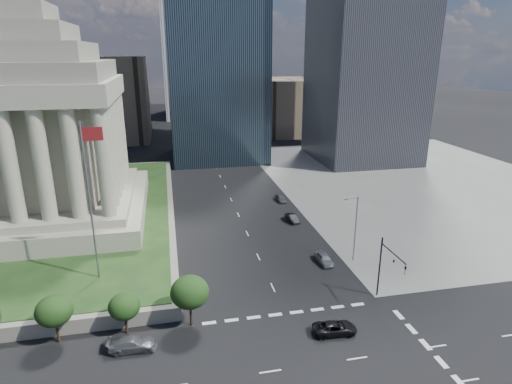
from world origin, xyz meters
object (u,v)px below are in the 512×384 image
object	(u,v)px
street_lamp_north	(355,225)
suv_grey	(133,344)
flagpole	(90,194)
parked_sedan_near	(324,259)
war_memorial	(27,104)
parked_sedan_mid	(292,218)
parked_sedan_far	(281,198)
traffic_signal_ne	(388,265)
pickup_truck	(335,328)

from	to	relation	value
street_lamp_north	suv_grey	distance (m)	33.95
flagpole	suv_grey	bearing A→B (deg)	-70.42
flagpole	parked_sedan_near	world-z (taller)	flagpole
war_memorial	suv_grey	distance (m)	45.60
street_lamp_north	parked_sedan_mid	size ratio (longest dim) A/B	2.47
war_memorial	suv_grey	size ratio (longest dim) A/B	7.93
flagpole	parked_sedan_far	size ratio (longest dim) A/B	5.22
war_memorial	traffic_signal_ne	distance (m)	60.00
parked_sedan_far	street_lamp_north	bearing A→B (deg)	-86.77
parked_sedan_far	pickup_truck	bearing A→B (deg)	-101.16
traffic_signal_ne	parked_sedan_far	world-z (taller)	traffic_signal_ne
street_lamp_north	pickup_truck	bearing A→B (deg)	-119.86
flagpole	pickup_truck	bearing A→B (deg)	-29.33
war_memorial	parked_sedan_far	bearing A→B (deg)	6.15
flagpole	pickup_truck	size ratio (longest dim) A/B	4.13
pickup_truck	suv_grey	distance (m)	21.59
suv_grey	parked_sedan_near	xyz separation A→B (m)	(26.20, 14.10, 0.01)
war_memorial	pickup_truck	bearing A→B (deg)	-45.28
parked_sedan_far	war_memorial	bearing A→B (deg)	-177.72
flagpole	street_lamp_north	distance (m)	35.95
war_memorial	parked_sedan_near	xyz separation A→B (m)	(43.00, -22.90, -20.68)
street_lamp_north	suv_grey	size ratio (longest dim) A/B	2.03
parked_sedan_far	suv_grey	bearing A→B (deg)	-126.85
suv_grey	parked_sedan_far	distance (m)	49.74
pickup_truck	parked_sedan_near	size ratio (longest dim) A/B	1.14
suv_grey	traffic_signal_ne	bearing A→B (deg)	-82.13
war_memorial	parked_sedan_near	distance (m)	52.92
flagpole	parked_sedan_near	xyz separation A→B (m)	(30.83, 1.10, -12.39)
parked_sedan_mid	parked_sedan_far	world-z (taller)	parked_sedan_mid
parked_sedan_mid	parked_sedan_far	xyz separation A→B (m)	(0.87, 11.19, -0.01)
pickup_truck	parked_sedan_mid	xyz separation A→B (m)	(4.68, 32.23, -0.01)
street_lamp_north	parked_sedan_near	xyz separation A→B (m)	(-4.33, 0.10, -4.94)
suv_grey	parked_sedan_mid	xyz separation A→B (m)	(26.20, 30.54, -0.05)
war_memorial	street_lamp_north	bearing A→B (deg)	-25.92
flagpole	suv_grey	xyz separation A→B (m)	(4.62, -13.00, -12.40)
flagpole	traffic_signal_ne	xyz separation A→B (m)	(34.33, -10.30, -7.86)
flagpole	parked_sedan_mid	xyz separation A→B (m)	(30.83, 17.54, -12.45)
flagpole	parked_sedan_mid	size ratio (longest dim) A/B	4.94
parked_sedan_near	pickup_truck	bearing A→B (deg)	-108.98
war_memorial	parked_sedan_near	world-z (taller)	war_memorial
war_memorial	traffic_signal_ne	bearing A→B (deg)	-36.42
traffic_signal_ne	parked_sedan_far	distance (m)	39.39
pickup_truck	parked_sedan_near	xyz separation A→B (m)	(4.68, 15.79, 0.05)
war_memorial	parked_sedan_mid	world-z (taller)	war_memorial
traffic_signal_ne	pickup_truck	size ratio (longest dim) A/B	1.65
street_lamp_north	pickup_truck	size ratio (longest dim) A/B	2.06
street_lamp_north	suv_grey	xyz separation A→B (m)	(-30.53, -14.00, -4.95)
flagpole	street_lamp_north	world-z (taller)	flagpole
flagpole	traffic_signal_ne	distance (m)	36.69
war_memorial	pickup_truck	size ratio (longest dim) A/B	8.05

